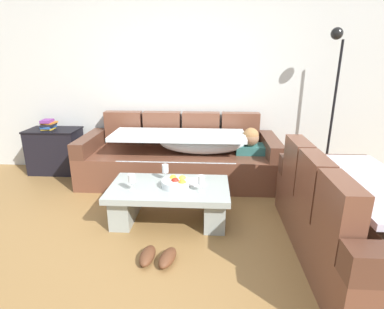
% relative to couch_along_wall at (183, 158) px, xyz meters
% --- Properties ---
extents(ground_plane, '(14.00, 14.00, 0.00)m').
position_rel_couch_along_wall_xyz_m(ground_plane, '(-0.18, -1.63, -0.33)').
color(ground_plane, olive).
extents(back_wall, '(9.00, 0.10, 2.70)m').
position_rel_couch_along_wall_xyz_m(back_wall, '(-0.18, 0.52, 1.02)').
color(back_wall, beige).
rests_on(back_wall, ground_plane).
extents(couch_along_wall, '(2.57, 0.92, 0.88)m').
position_rel_couch_along_wall_xyz_m(couch_along_wall, '(0.00, 0.00, 0.00)').
color(couch_along_wall, brown).
rests_on(couch_along_wall, ground_plane).
extents(couch_near_window, '(0.92, 1.83, 0.88)m').
position_rel_couch_along_wall_xyz_m(couch_near_window, '(1.56, -1.58, 0.01)').
color(couch_near_window, brown).
rests_on(couch_near_window, ground_plane).
extents(coffee_table, '(1.20, 0.68, 0.38)m').
position_rel_couch_along_wall_xyz_m(coffee_table, '(-0.04, -1.08, -0.09)').
color(coffee_table, '#97A19C').
rests_on(coffee_table, ground_plane).
extents(fruit_bowl, '(0.28, 0.28, 0.10)m').
position_rel_couch_along_wall_xyz_m(fruit_bowl, '(0.03, -1.08, 0.09)').
color(fruit_bowl, silver).
rests_on(fruit_bowl, coffee_table).
extents(wine_glass_near_left, '(0.07, 0.07, 0.17)m').
position_rel_couch_along_wall_xyz_m(wine_glass_near_left, '(-0.39, -1.19, 0.17)').
color(wine_glass_near_left, silver).
rests_on(wine_glass_near_left, coffee_table).
extents(wine_glass_near_right, '(0.07, 0.07, 0.17)m').
position_rel_couch_along_wall_xyz_m(wine_glass_near_right, '(0.29, -1.19, 0.17)').
color(wine_glass_near_right, silver).
rests_on(wine_glass_near_right, coffee_table).
extents(wine_glass_far_back, '(0.07, 0.07, 0.17)m').
position_rel_couch_along_wall_xyz_m(wine_glass_far_back, '(-0.10, -0.90, 0.17)').
color(wine_glass_far_back, silver).
rests_on(wine_glass_far_back, coffee_table).
extents(open_magazine, '(0.33, 0.28, 0.01)m').
position_rel_couch_along_wall_xyz_m(open_magazine, '(0.17, -0.97, 0.06)').
color(open_magazine, white).
rests_on(open_magazine, coffee_table).
extents(side_cabinet, '(0.72, 0.44, 0.64)m').
position_rel_couch_along_wall_xyz_m(side_cabinet, '(-1.87, 0.22, -0.01)').
color(side_cabinet, black).
rests_on(side_cabinet, ground_plane).
extents(book_stack_on_cabinet, '(0.19, 0.23, 0.14)m').
position_rel_couch_along_wall_xyz_m(book_stack_on_cabinet, '(-1.92, 0.22, 0.38)').
color(book_stack_on_cabinet, gold).
rests_on(book_stack_on_cabinet, side_cabinet).
extents(floor_lamp, '(0.33, 0.31, 1.95)m').
position_rel_couch_along_wall_xyz_m(floor_lamp, '(1.89, 0.11, 0.79)').
color(floor_lamp, black).
rests_on(floor_lamp, ground_plane).
extents(pair_of_shoes, '(0.33, 0.30, 0.09)m').
position_rel_couch_along_wall_xyz_m(pair_of_shoes, '(-0.06, -1.76, -0.28)').
color(pair_of_shoes, '#59331E').
rests_on(pair_of_shoes, ground_plane).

